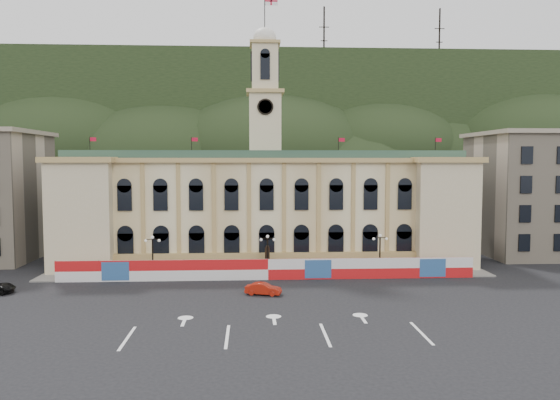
{
  "coord_description": "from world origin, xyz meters",
  "views": [
    {
      "loc": [
        -2.07,
        -49.43,
        14.19
      ],
      "look_at": [
        1.59,
        18.0,
        9.37
      ],
      "focal_mm": 35.0,
      "sensor_mm": 36.0,
      "label": 1
    }
  ],
  "objects": [
    {
      "name": "hoarding_fence",
      "position": [
        0.06,
        15.07,
        1.25
      ],
      "size": [
        50.0,
        0.44,
        2.5
      ],
      "color": "red",
      "rests_on": "ground"
    },
    {
      "name": "pavement",
      "position": [
        0.0,
        17.75,
        0.08
      ],
      "size": [
        56.0,
        5.5,
        0.16
      ],
      "primitive_type": "cube",
      "color": "slate",
      "rests_on": "ground"
    },
    {
      "name": "city_hall",
      "position": [
        0.0,
        27.63,
        7.85
      ],
      "size": [
        56.2,
        17.6,
        37.1
      ],
      "color": "beige",
      "rests_on": "ground"
    },
    {
      "name": "lamp_center",
      "position": [
        0.0,
        17.0,
        3.07
      ],
      "size": [
        1.96,
        0.44,
        5.15
      ],
      "color": "black",
      "rests_on": "ground"
    },
    {
      "name": "lamp_right",
      "position": [
        14.0,
        17.0,
        3.07
      ],
      "size": [
        1.96,
        0.44,
        5.15
      ],
      "color": "black",
      "rests_on": "ground"
    },
    {
      "name": "red_sedan",
      "position": [
        -0.75,
        7.68,
        0.63
      ],
      "size": [
        3.22,
        4.49,
        1.26
      ],
      "primitive_type": "imported",
      "rotation": [
        0.0,
        0.0,
        1.31
      ],
      "color": "#A1190B",
      "rests_on": "ground"
    },
    {
      "name": "side_building_right",
      "position": [
        43.0,
        30.93,
        9.33
      ],
      "size": [
        21.0,
        17.0,
        18.6
      ],
      "color": "#B6A58C",
      "rests_on": "ground"
    },
    {
      "name": "ground",
      "position": [
        0.0,
        0.0,
        0.0
      ],
      "size": [
        260.0,
        260.0,
        0.0
      ],
      "primitive_type": "plane",
      "color": "black",
      "rests_on": "ground"
    },
    {
      "name": "statue",
      "position": [
        0.0,
        18.0,
        1.19
      ],
      "size": [
        1.4,
        1.4,
        3.72
      ],
      "color": "#595651",
      "rests_on": "ground"
    },
    {
      "name": "lane_markings",
      "position": [
        0.0,
        -5.0,
        0.0
      ],
      "size": [
        26.0,
        10.0,
        0.02
      ],
      "primitive_type": null,
      "color": "white",
      "rests_on": "ground"
    },
    {
      "name": "lamp_left",
      "position": [
        -14.0,
        17.0,
        3.07
      ],
      "size": [
        1.96,
        0.44,
        5.15
      ],
      "color": "black",
      "rests_on": "ground"
    },
    {
      "name": "hill_ridge",
      "position": [
        0.03,
        121.99,
        19.48
      ],
      "size": [
        230.0,
        80.0,
        64.0
      ],
      "color": "black",
      "rests_on": "ground"
    }
  ]
}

